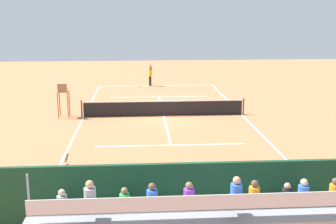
{
  "coord_description": "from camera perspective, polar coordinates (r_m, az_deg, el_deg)",
  "views": [
    {
      "loc": [
        1.55,
        26.24,
        6.54
      ],
      "look_at": [
        0.0,
        4.0,
        1.2
      ],
      "focal_mm": 45.89,
      "sensor_mm": 36.0,
      "label": 1
    }
  ],
  "objects": [
    {
      "name": "equipment_bag",
      "position": [
        14.52,
        5.88,
        -12.59
      ],
      "size": [
        0.9,
        0.36,
        0.36
      ],
      "primitive_type": "cube",
      "color": "black",
      "rests_on": "ground"
    },
    {
      "name": "ground_plane",
      "position": [
        27.09,
        -0.59,
        -0.5
      ],
      "size": [
        60.0,
        60.0,
        0.0
      ],
      "primitive_type": "plane",
      "color": "#CC7047"
    },
    {
      "name": "tennis_player",
      "position": [
        37.65,
        -2.39,
        5.03
      ],
      "size": [
        0.46,
        0.56,
        1.93
      ],
      "color": "black",
      "rests_on": "ground"
    },
    {
      "name": "backdrop_wall",
      "position": [
        13.52,
        3.01,
        -10.74
      ],
      "size": [
        18.0,
        0.16,
        2.0
      ],
      "primitive_type": "cube",
      "color": "#194228",
      "rests_on": "ground"
    },
    {
      "name": "courtside_bench",
      "position": [
        14.9,
        13.14,
        -10.58
      ],
      "size": [
        1.8,
        0.4,
        0.93
      ],
      "color": "#9E754C",
      "rests_on": "ground"
    },
    {
      "name": "tennis_ball_far",
      "position": [
        36.46,
        -3.28,
        3.17
      ],
      "size": [
        0.07,
        0.07,
        0.07
      ],
      "primitive_type": "sphere",
      "color": "#CCDB33",
      "rests_on": "ground"
    },
    {
      "name": "tennis_racket",
      "position": [
        37.42,
        -3.26,
        3.41
      ],
      "size": [
        0.59,
        0.37,
        0.03
      ],
      "color": "black",
      "rests_on": "ground"
    },
    {
      "name": "tennis_net",
      "position": [
        26.97,
        -0.59,
        0.53
      ],
      "size": [
        10.3,
        0.1,
        1.07
      ],
      "color": "black",
      "rests_on": "ground"
    },
    {
      "name": "court_line_markings",
      "position": [
        27.12,
        -0.59,
        -0.48
      ],
      "size": [
        10.1,
        22.2,
        0.01
      ],
      "color": "white",
      "rests_on": "ground"
    },
    {
      "name": "tennis_ball_near",
      "position": [
        34.82,
        0.1,
        2.7
      ],
      "size": [
        0.07,
        0.07,
        0.07
      ],
      "primitive_type": "sphere",
      "color": "#CCDB33",
      "rests_on": "ground"
    },
    {
      "name": "line_judge",
      "position": [
        14.71,
        -13.27,
        -8.96
      ],
      "size": [
        0.43,
        0.55,
        1.93
      ],
      "color": "#232328",
      "rests_on": "ground"
    },
    {
      "name": "bleacher_stand",
      "position": [
        12.33,
        3.93,
        -13.44
      ],
      "size": [
        9.06,
        2.4,
        2.48
      ],
      "color": "gray",
      "rests_on": "ground"
    },
    {
      "name": "umpire_chair",
      "position": [
        27.2,
        -13.76,
        2.0
      ],
      "size": [
        0.67,
        0.67,
        2.14
      ],
      "color": "olive",
      "rests_on": "ground"
    }
  ]
}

